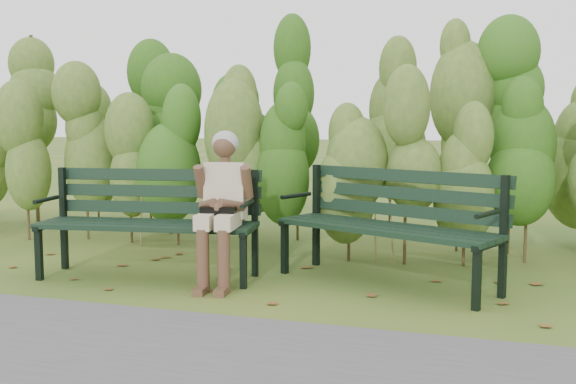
% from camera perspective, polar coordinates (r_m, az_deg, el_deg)
% --- Properties ---
extents(ground, '(80.00, 80.00, 0.00)m').
position_cam_1_polar(ground, '(5.64, -1.08, -7.97)').
color(ground, '#2E551D').
extents(hedge_band, '(11.04, 1.67, 2.42)m').
position_cam_1_polar(hedge_band, '(7.25, 3.59, 5.22)').
color(hedge_band, '#47381E').
rests_on(hedge_band, ground).
extents(leaf_litter, '(5.64, 2.28, 0.01)m').
position_cam_1_polar(leaf_litter, '(5.39, -3.15, -8.60)').
color(leaf_litter, brown).
rests_on(leaf_litter, ground).
extents(bench_left, '(1.95, 0.87, 0.94)m').
position_cam_1_polar(bench_left, '(6.03, -11.47, -1.80)').
color(bench_left, black).
rests_on(bench_left, ground).
extents(bench_right, '(2.00, 1.31, 0.96)m').
position_cam_1_polar(bench_right, '(5.72, 8.84, -2.09)').
color(bench_right, black).
rests_on(bench_right, ground).
extents(seated_woman, '(0.51, 0.74, 1.28)m').
position_cam_1_polar(seated_woman, '(5.61, -5.61, -0.43)').
color(seated_woman, beige).
rests_on(seated_woman, ground).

